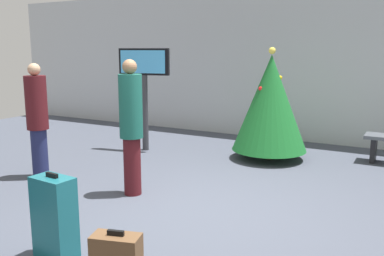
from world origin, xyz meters
TOP-DOWN VIEW (x-y plane):
  - ground_plane at (0.00, 0.00)m, footprint 16.00×16.00m
  - back_wall at (0.00, 4.66)m, footprint 16.00×0.20m
  - holiday_tree at (-0.08, 2.84)m, footprint 1.30×1.30m
  - flight_info_kiosk at (-2.38, 2.34)m, footprint 0.99×0.27m
  - traveller_0 at (-1.08, 0.18)m, footprint 0.42×0.42m
  - traveller_1 at (-2.76, 0.12)m, footprint 0.44×0.44m
  - suitcase_3 at (-0.62, -1.61)m, footprint 0.41×0.26m

SIDE VIEW (x-z plane):
  - ground_plane at x=0.00m, z-range 0.00..0.00m
  - suitcase_3 at x=-0.62m, z-range -0.02..0.81m
  - traveller_1 at x=-2.76m, z-range 0.05..1.77m
  - traveller_0 at x=-1.08m, z-range 0.06..1.86m
  - holiday_tree at x=-0.08m, z-range 0.02..1.98m
  - flight_info_kiosk at x=-2.38m, z-range 0.41..2.35m
  - back_wall at x=0.00m, z-range 0.00..3.21m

